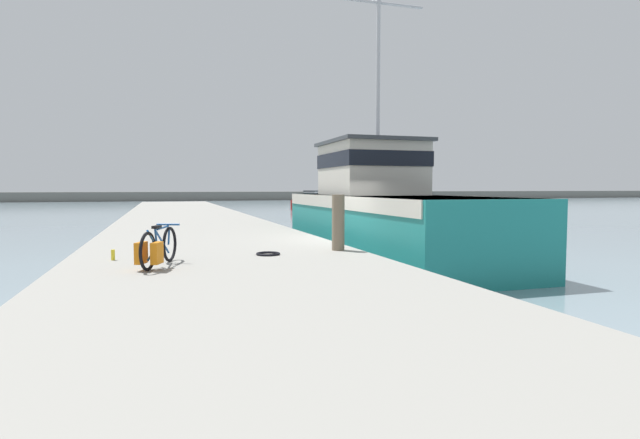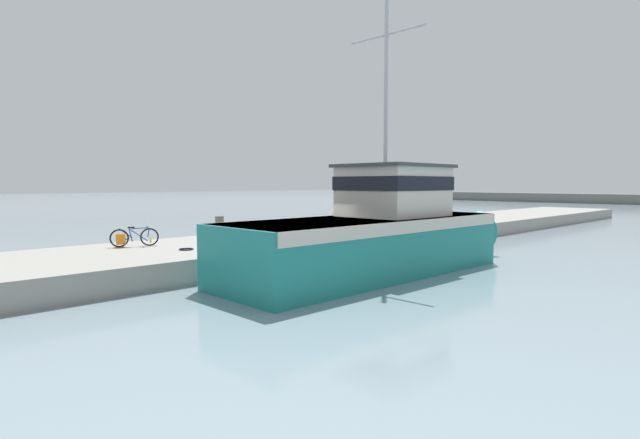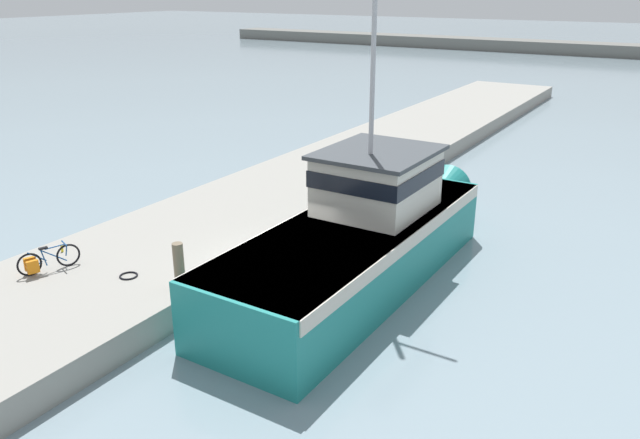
{
  "view_description": "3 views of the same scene",
  "coord_description": "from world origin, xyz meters",
  "px_view_note": "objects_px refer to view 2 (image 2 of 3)",
  "views": [
    {
      "loc": [
        -5.33,
        -13.02,
        2.26
      ],
      "look_at": [
        -0.95,
        0.75,
        1.33
      ],
      "focal_mm": 28.0,
      "sensor_mm": 36.0,
      "label": 1
    },
    {
      "loc": [
        12.75,
        -11.65,
        3.19
      ],
      "look_at": [
        0.34,
        0.61,
        1.93
      ],
      "focal_mm": 28.0,
      "sensor_mm": 36.0,
      "label": 2
    },
    {
      "loc": [
        9.7,
        -13.29,
        8.49
      ],
      "look_at": [
        0.23,
        2.1,
        1.69
      ],
      "focal_mm": 35.0,
      "sensor_mm": 36.0,
      "label": 3
    }
  ],
  "objects_px": {
    "fishing_boat_main": "(380,232)",
    "water_bottle_on_curb": "(151,240)",
    "bicycle_touring": "(130,238)",
    "mooring_post": "(220,235)"
  },
  "relations": [
    {
      "from": "fishing_boat_main",
      "to": "mooring_post",
      "type": "distance_m",
      "value": 5.6
    },
    {
      "from": "fishing_boat_main",
      "to": "water_bottle_on_curb",
      "type": "relative_size",
      "value": 63.76
    },
    {
      "from": "mooring_post",
      "to": "water_bottle_on_curb",
      "type": "xyz_separation_m",
      "value": [
        -4.78,
        -0.14,
        -0.53
      ]
    },
    {
      "from": "water_bottle_on_curb",
      "to": "fishing_boat_main",
      "type": "bearing_deg",
      "value": 31.01
    },
    {
      "from": "bicycle_touring",
      "to": "mooring_post",
      "type": "bearing_deg",
      "value": 39.3
    },
    {
      "from": "fishing_boat_main",
      "to": "bicycle_touring",
      "type": "height_order",
      "value": "fishing_boat_main"
    },
    {
      "from": "bicycle_touring",
      "to": "mooring_post",
      "type": "relative_size",
      "value": 1.3
    },
    {
      "from": "fishing_boat_main",
      "to": "water_bottle_on_curb",
      "type": "height_order",
      "value": "fishing_boat_main"
    },
    {
      "from": "mooring_post",
      "to": "bicycle_touring",
      "type": "bearing_deg",
      "value": -161.17
    },
    {
      "from": "mooring_post",
      "to": "water_bottle_on_curb",
      "type": "distance_m",
      "value": 4.81
    }
  ]
}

